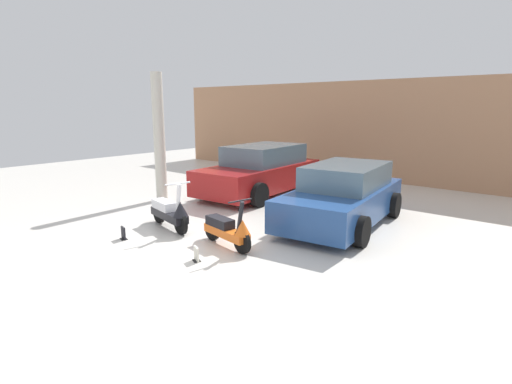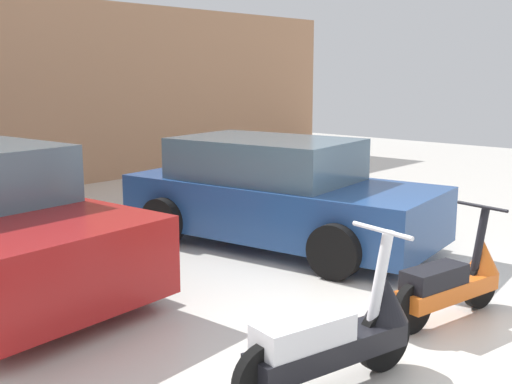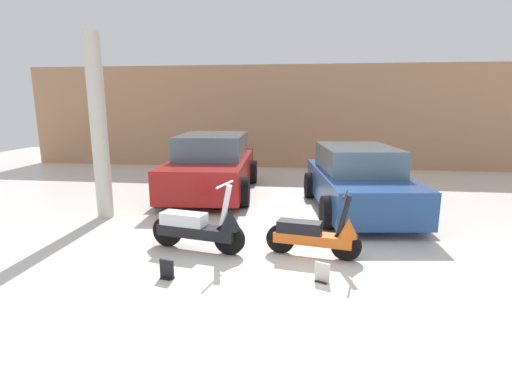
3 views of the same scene
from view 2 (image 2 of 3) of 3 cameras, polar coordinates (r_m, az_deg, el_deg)
ground_plane at (r=5.55m, az=16.66°, el=-13.18°), size 28.00×28.00×0.00m
scooter_front_left at (r=4.62m, az=7.17°, el=-12.53°), size 1.56×0.67×1.10m
scooter_front_right at (r=6.08m, az=17.12°, el=-7.52°), size 1.42×0.58×1.00m
car_rear_center at (r=8.23m, az=1.86°, el=-0.19°), size 2.31×4.18×1.36m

